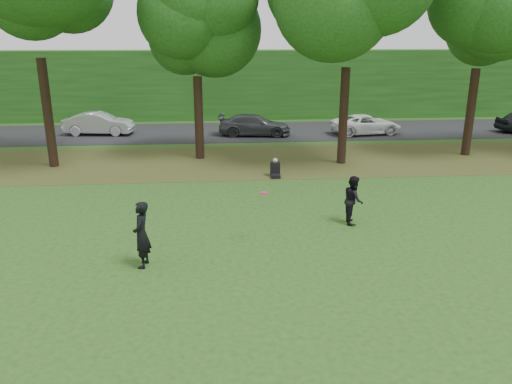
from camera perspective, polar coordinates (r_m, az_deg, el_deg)
The scene contains 9 objects.
ground at distance 13.03m, azimuth 5.63°, elevation -10.40°, with size 120.00×120.00×0.00m, color #214716.
leaf_litter at distance 25.15m, azimuth 0.41°, elevation 3.56°, with size 60.00×7.00×0.01m, color #503C1C.
street at distance 32.95m, azimuth -0.85°, elevation 6.93°, with size 70.00×7.00×0.02m, color black.
far_hedge at distance 38.54m, azimuth -1.49°, elevation 12.21°, with size 70.00×3.00×5.00m, color #1B4A15.
player_left at distance 13.85m, azimuth -12.95°, elevation -4.78°, with size 0.68×0.45×1.86m, color black.
player_right at distance 16.98m, azimuth 11.06°, elevation -0.87°, with size 0.79×0.62×1.64m, color black.
parked_cars at distance 31.57m, azimuth -1.64°, elevation 7.70°, with size 39.74×3.51×1.43m.
frisbee at distance 14.79m, azimuth 0.89°, elevation -0.09°, with size 0.38×0.38×0.06m.
seated_person at distance 22.35m, azimuth 2.22°, elevation 2.56°, with size 0.43×0.74×0.83m.
Camera 1 is at (-2.20, -11.31, 6.09)m, focal length 35.00 mm.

